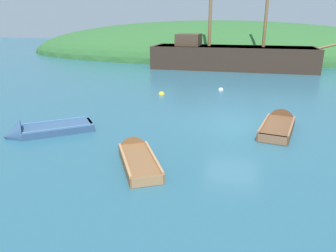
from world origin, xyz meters
The scene contains 8 objects.
ground_plane centered at (0.00, 0.00, 0.00)m, with size 120.00×120.00×0.00m, color #285B70.
shore_hill centered at (-3.25, 31.00, 0.00)m, with size 52.61×25.22×8.78m, color #2D602D.
sailing_ship centered at (-0.78, 17.39, 0.82)m, with size 17.88×4.43×12.06m.
rowboat_near_dock centered at (-3.19, -4.68, 0.10)m, with size 2.42×3.41×0.98m.
rowboat_far centered at (1.90, -0.14, 0.13)m, with size 1.93×3.77×1.13m.
rowboat_outer_left centered at (-7.91, -2.98, 0.09)m, with size 3.60×3.13×1.22m.
buoy_yellow centered at (-4.70, 5.29, 0.00)m, with size 0.38×0.38×0.38m, color yellow.
buoy_white centered at (-1.07, 7.44, 0.00)m, with size 0.34×0.34×0.34m, color white.
Camera 1 is at (0.00, -14.24, 4.61)m, focal length 34.34 mm.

